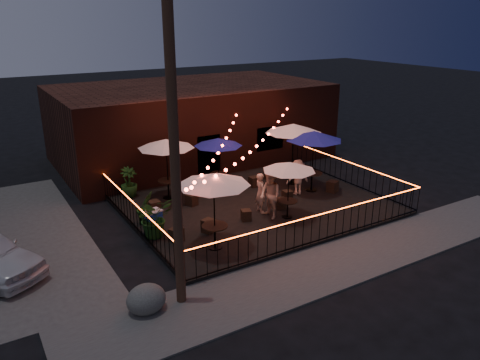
# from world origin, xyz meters

# --- Properties ---
(ground) EXTENTS (110.00, 110.00, 0.00)m
(ground) POSITION_xyz_m (0.00, 0.00, 0.00)
(ground) COLOR black
(ground) RESTS_ON ground
(patio) EXTENTS (10.00, 8.00, 0.15)m
(patio) POSITION_xyz_m (0.00, 2.00, 0.07)
(patio) COLOR black
(patio) RESTS_ON ground
(sidewalk) EXTENTS (18.00, 2.50, 0.05)m
(sidewalk) POSITION_xyz_m (0.00, -3.25, 0.03)
(sidewalk) COLOR #464240
(sidewalk) RESTS_ON ground
(brick_building) EXTENTS (14.00, 8.00, 4.00)m
(brick_building) POSITION_xyz_m (1.00, 9.99, 2.00)
(brick_building) COLOR #33150D
(brick_building) RESTS_ON ground
(utility_pole) EXTENTS (0.26, 0.26, 8.00)m
(utility_pole) POSITION_xyz_m (-5.40, -2.60, 4.00)
(utility_pole) COLOR #3E2619
(utility_pole) RESTS_ON ground
(fence_front) EXTENTS (10.00, 0.04, 1.04)m
(fence_front) POSITION_xyz_m (0.00, -2.00, 0.66)
(fence_front) COLOR black
(fence_front) RESTS_ON patio
(fence_left) EXTENTS (0.04, 8.00, 1.04)m
(fence_left) POSITION_xyz_m (-5.00, 2.00, 0.66)
(fence_left) COLOR black
(fence_left) RESTS_ON patio
(fence_right) EXTENTS (0.04, 8.00, 1.04)m
(fence_right) POSITION_xyz_m (5.00, 2.00, 0.66)
(fence_right) COLOR black
(fence_right) RESTS_ON patio
(festoon_lights) EXTENTS (10.02, 8.72, 1.32)m
(festoon_lights) POSITION_xyz_m (-1.01, 1.70, 2.52)
(festoon_lights) COLOR red
(festoon_lights) RESTS_ON ground
(cafe_table_0) EXTENTS (2.75, 2.75, 2.61)m
(cafe_table_0) POSITION_xyz_m (-3.22, -0.52, 2.53)
(cafe_table_0) COLOR black
(cafe_table_0) RESTS_ON patio
(cafe_table_1) EXTENTS (2.85, 2.85, 2.57)m
(cafe_table_1) POSITION_xyz_m (-2.75, 4.48, 2.50)
(cafe_table_1) COLOR black
(cafe_table_1) RESTS_ON patio
(cafe_table_2) EXTENTS (2.26, 2.26, 2.21)m
(cafe_table_2) POSITION_xyz_m (0.34, 0.25, 2.16)
(cafe_table_2) COLOR black
(cafe_table_2) RESTS_ON patio
(cafe_table_3) EXTENTS (2.60, 2.60, 2.32)m
(cafe_table_3) POSITION_xyz_m (-0.39, 4.37, 2.27)
(cafe_table_3) COLOR black
(cafe_table_3) RESTS_ON patio
(cafe_table_4) EXTENTS (3.14, 3.14, 2.69)m
(cafe_table_4) POSITION_xyz_m (3.00, 2.05, 2.61)
(cafe_table_4) COLOR black
(cafe_table_4) RESTS_ON patio
(cafe_table_5) EXTENTS (3.16, 3.16, 2.79)m
(cafe_table_5) POSITION_xyz_m (2.84, 3.29, 2.70)
(cafe_table_5) COLOR black
(cafe_table_5) RESTS_ON patio
(bistro_chair_0) EXTENTS (0.53, 0.53, 0.47)m
(bistro_chair_0) POSITION_xyz_m (-4.12, 0.59, 0.38)
(bistro_chair_0) COLOR black
(bistro_chair_0) RESTS_ON patio
(bistro_chair_1) EXTENTS (0.52, 0.52, 0.48)m
(bistro_chair_1) POSITION_xyz_m (-2.85, 0.64, 0.39)
(bistro_chair_1) COLOR black
(bistro_chair_1) RESTS_ON patio
(bistro_chair_2) EXTENTS (0.44, 0.44, 0.51)m
(bistro_chair_2) POSITION_xyz_m (-3.87, 3.27, 0.40)
(bistro_chair_2) COLOR black
(bistro_chair_2) RESTS_ON patio
(bistro_chair_3) EXTENTS (0.50, 0.50, 0.46)m
(bistro_chair_3) POSITION_xyz_m (-2.26, 3.26, 0.38)
(bistro_chair_3) COLOR black
(bistro_chair_3) RESTS_ON patio
(bistro_chair_4) EXTENTS (0.45, 0.45, 0.42)m
(bistro_chair_4) POSITION_xyz_m (-1.17, 0.82, 0.36)
(bistro_chair_4) COLOR black
(bistro_chair_4) RESTS_ON patio
(bistro_chair_5) EXTENTS (0.48, 0.48, 0.44)m
(bistro_chair_5) POSITION_xyz_m (0.62, 1.08, 0.37)
(bistro_chair_5) COLOR black
(bistro_chair_5) RESTS_ON patio
(bistro_chair_6) EXTENTS (0.53, 0.53, 0.50)m
(bistro_chair_6) POSITION_xyz_m (-0.57, 4.09, 0.40)
(bistro_chair_6) COLOR black
(bistro_chair_6) RESTS_ON patio
(bistro_chair_7) EXTENTS (0.39, 0.39, 0.46)m
(bistro_chair_7) POSITION_xyz_m (1.11, 3.80, 0.38)
(bistro_chair_7) COLOR black
(bistro_chair_7) RESTS_ON patio
(bistro_chair_8) EXTENTS (0.40, 0.40, 0.43)m
(bistro_chair_8) POSITION_xyz_m (1.38, 1.67, 0.36)
(bistro_chair_8) COLOR black
(bistro_chair_8) RESTS_ON patio
(bistro_chair_9) EXTENTS (0.52, 0.52, 0.49)m
(bistro_chair_9) POSITION_xyz_m (3.68, 1.45, 0.39)
(bistro_chair_9) COLOR black
(bistro_chair_9) RESTS_ON patio
(bistro_chair_10) EXTENTS (0.42, 0.42, 0.40)m
(bistro_chair_10) POSITION_xyz_m (2.25, 4.27, 0.35)
(bistro_chair_10) COLOR black
(bistro_chair_10) RESTS_ON patio
(bistro_chair_11) EXTENTS (0.42, 0.42, 0.42)m
(bistro_chair_11) POSITION_xyz_m (3.75, 3.83, 0.36)
(bistro_chair_11) COLOR black
(bistro_chair_11) RESTS_ON patio
(patron_a) EXTENTS (0.43, 0.60, 1.57)m
(patron_a) POSITION_xyz_m (-0.22, 1.29, 0.94)
(patron_a) COLOR tan
(patron_a) RESTS_ON patio
(patron_b) EXTENTS (0.72, 0.91, 1.82)m
(patron_b) POSITION_xyz_m (-0.26, 0.57, 1.06)
(patron_b) COLOR tan
(patron_b) RESTS_ON patio
(patron_c) EXTENTS (1.09, 0.76, 1.54)m
(patron_c) POSITION_xyz_m (2.19, 2.04, 0.92)
(patron_c) COLOR #D0A48E
(patron_c) RESTS_ON patio
(potted_shrub_a) EXTENTS (1.45, 1.32, 1.41)m
(potted_shrub_a) POSITION_xyz_m (-4.60, 1.35, 0.85)
(potted_shrub_a) COLOR #153F0F
(potted_shrub_a) RESTS_ON patio
(potted_shrub_b) EXTENTS (0.79, 0.70, 1.23)m
(potted_shrub_b) POSITION_xyz_m (-4.47, 2.58, 0.76)
(potted_shrub_b) COLOR #173F12
(potted_shrub_b) RESTS_ON patio
(potted_shrub_c) EXTENTS (0.88, 0.88, 1.28)m
(potted_shrub_c) POSITION_xyz_m (-4.10, 5.51, 0.79)
(potted_shrub_c) COLOR #183F14
(potted_shrub_c) RESTS_ON patio
(cooler) EXTENTS (0.69, 0.56, 0.80)m
(cooler) POSITION_xyz_m (-4.50, 1.74, 0.56)
(cooler) COLOR #1A36C3
(cooler) RESTS_ON patio
(boulder) EXTENTS (1.02, 0.88, 0.76)m
(boulder) POSITION_xyz_m (-6.38, -2.54, 0.38)
(boulder) COLOR #4A4945
(boulder) RESTS_ON ground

